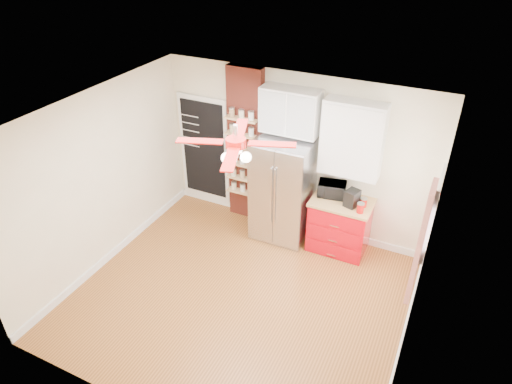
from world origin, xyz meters
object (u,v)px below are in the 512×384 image
at_px(toaster_oven, 332,189).
at_px(pantry_jar_oats, 233,144).
at_px(red_cabinet, 339,225).
at_px(ceiling_fan, 236,143).
at_px(fridge, 283,190).
at_px(canister_left, 360,208).
at_px(coffee_maker, 352,198).

bearing_deg(toaster_oven, pantry_jar_oats, 169.07).
distance_m(red_cabinet, pantry_jar_oats, 2.17).
xyz_separation_m(red_cabinet, ceiling_fan, (-0.92, -1.68, 1.97)).
height_order(fridge, red_cabinet, fridge).
height_order(toaster_oven, canister_left, toaster_oven).
bearing_deg(toaster_oven, fridge, 179.15).
distance_m(fridge, pantry_jar_oats, 1.12).
bearing_deg(fridge, pantry_jar_oats, 171.92).
relative_size(toaster_oven, canister_left, 2.86).
xyz_separation_m(red_cabinet, canister_left, (0.32, -0.18, 0.52)).
height_order(ceiling_fan, toaster_oven, ceiling_fan).
relative_size(red_cabinet, toaster_oven, 2.23).
xyz_separation_m(ceiling_fan, toaster_oven, (0.71, 1.77, -1.41)).
relative_size(red_cabinet, canister_left, 6.39).
height_order(ceiling_fan, coffee_maker, ceiling_fan).
relative_size(fridge, toaster_oven, 4.16).
height_order(fridge, canister_left, fridge).
relative_size(ceiling_fan, pantry_jar_oats, 10.62).
xyz_separation_m(red_cabinet, coffee_maker, (0.15, -0.05, 0.58)).
bearing_deg(toaster_oven, red_cabinet, -33.77).
height_order(red_cabinet, coffee_maker, coffee_maker).
bearing_deg(canister_left, red_cabinet, 150.94).
relative_size(toaster_oven, pantry_jar_oats, 3.19).
distance_m(red_cabinet, canister_left, 0.64).
bearing_deg(coffee_maker, fridge, -163.14).
relative_size(fridge, red_cabinet, 1.86).
bearing_deg(ceiling_fan, coffee_maker, 56.59).
height_order(coffee_maker, pantry_jar_oats, pantry_jar_oats).
distance_m(ceiling_fan, coffee_maker, 2.40).
xyz_separation_m(fridge, red_cabinet, (0.97, 0.05, -0.42)).
xyz_separation_m(ceiling_fan, pantry_jar_oats, (-1.01, 1.77, -0.99)).
bearing_deg(red_cabinet, canister_left, -29.06).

